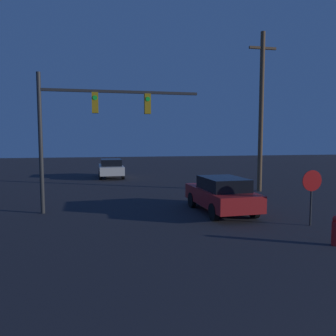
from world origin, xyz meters
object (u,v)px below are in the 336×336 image
Objects in this scene: traffic_signal_mast at (86,118)px; utility_pole at (261,110)px; car_far at (111,168)px; fire_hydrant at (336,231)px; stop_sign at (312,187)px; car_near at (221,194)px.

traffic_signal_mast is 10.99m from utility_pole.
traffic_signal_mast is 0.73× the size of utility_pole.
traffic_signal_mast is (-1.44, -12.90, 3.31)m from car_far.
fire_hydrant is (-2.73, -10.19, -4.55)m from utility_pole.
stop_sign is 0.22× the size of utility_pole.
car_far is 2.14× the size of stop_sign.
utility_pole reaches higher than traffic_signal_mast.
fire_hydrant is (-0.71, -2.22, -1.01)m from stop_sign.
traffic_signal_mast is at bearing -159.90° from utility_pole.
utility_pole reaches higher than car_near.
stop_sign is 2.54m from fire_hydrant.
stop_sign is (2.49, -2.75, 0.64)m from car_near.
traffic_signal_mast reaches higher than car_far.
car_far is at bearing 134.10° from utility_pole.
stop_sign is at bearing -104.25° from utility_pole.
car_far is (-4.34, 14.36, 0.00)m from car_near.
fire_hydrant is at bearing -105.01° from utility_pole.
utility_pole is (4.52, 5.23, 4.18)m from car_near.
stop_sign reaches higher than car_near.
traffic_signal_mast reaches higher than stop_sign.
traffic_signal_mast is 10.58m from fire_hydrant.
traffic_signal_mast reaches higher than fire_hydrant.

